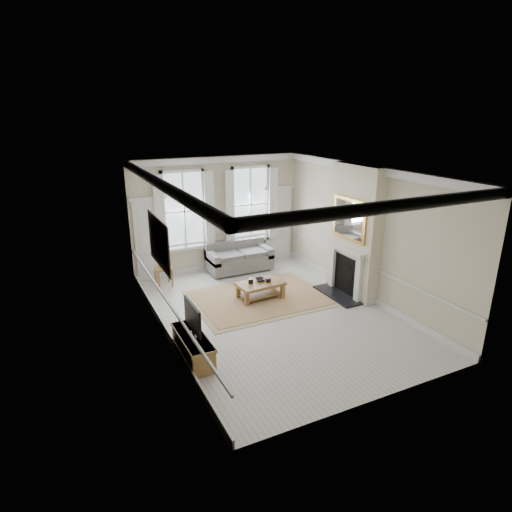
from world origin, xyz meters
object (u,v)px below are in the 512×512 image
coffee_table (260,285)px  tv_stand (193,347)px  sofa (239,259)px  side_table (163,271)px

coffee_table → tv_stand: tv_stand is taller
sofa → side_table: sofa is taller
sofa → tv_stand: (-2.78, -4.14, -0.12)m
sofa → coffee_table: size_ratio=1.55×
tv_stand → sofa: bearing=56.1°
side_table → coffee_table: size_ratio=0.45×
sofa → coffee_table: bearing=-98.8°
coffee_table → sofa: bearing=76.7°
side_table → coffee_table: 2.81m
sofa → side_table: (-2.37, -0.23, 0.08)m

